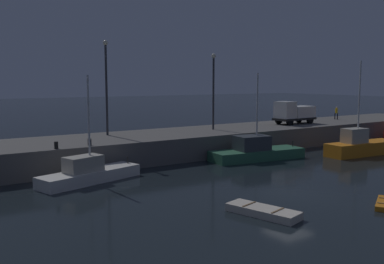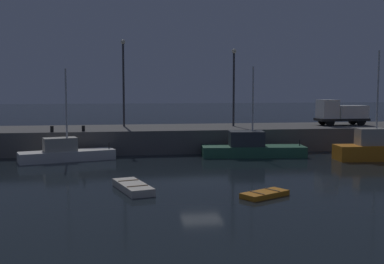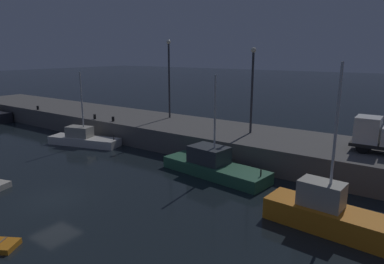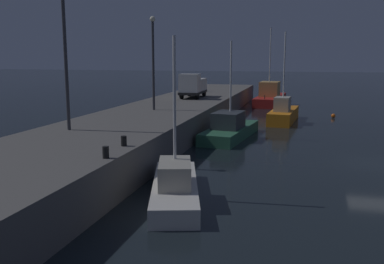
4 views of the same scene
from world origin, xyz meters
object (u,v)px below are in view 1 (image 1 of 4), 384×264
at_px(fishing_boat_blue, 256,151).
at_px(fishing_trawler_green, 361,146).
at_px(fishing_boat_orange, 89,173).
at_px(utility_truck, 294,113).
at_px(lamp_post_east, 213,85).
at_px(bollard_west, 90,142).
at_px(dockworker, 336,112).
at_px(rowboat_white_mid, 263,211).
at_px(lamp_post_west, 106,80).
at_px(bollard_central, 56,145).

xyz_separation_m(fishing_boat_blue, fishing_trawler_green, (9.77, -3.63, 0.09)).
bearing_deg(fishing_boat_blue, fishing_boat_orange, -179.49).
height_order(fishing_boat_blue, utility_truck, fishing_boat_blue).
relative_size(fishing_boat_orange, lamp_post_east, 1.02).
distance_m(fishing_boat_blue, bollard_west, 14.32).
bearing_deg(bollard_west, dockworker, 6.90).
distance_m(lamp_post_east, bollard_west, 14.96).
relative_size(fishing_trawler_green, dockworker, 5.40).
relative_size(rowboat_white_mid, lamp_post_west, 0.49).
height_order(lamp_post_west, dockworker, lamp_post_west).
distance_m(fishing_trawler_green, rowboat_white_mid, 21.77).
xyz_separation_m(fishing_boat_blue, lamp_post_west, (-10.45, 7.84, 6.13)).
distance_m(fishing_trawler_green, dockworker, 14.45).
height_order(fishing_boat_orange, fishing_trawler_green, fishing_trawler_green).
bearing_deg(lamp_post_east, rowboat_white_mid, -119.36).
bearing_deg(fishing_boat_orange, dockworker, 11.42).
xyz_separation_m(lamp_post_west, dockworker, (29.92, -0.98, -3.90)).
bearing_deg(bollard_west, lamp_post_east, 13.91).
height_order(fishing_trawler_green, lamp_post_west, lamp_post_west).
height_order(utility_truck, bollard_west, utility_truck).
xyz_separation_m(fishing_boat_orange, dockworker, (34.63, 7.00, 2.32)).
bearing_deg(rowboat_white_mid, lamp_post_west, 90.44).
xyz_separation_m(fishing_trawler_green, dockworker, (9.70, 10.49, 2.13)).
height_order(fishing_trawler_green, bollard_west, fishing_trawler_green).
bearing_deg(fishing_boat_blue, utility_truck, 28.25).
distance_m(rowboat_white_mid, bollard_central, 15.99).
bearing_deg(utility_truck, fishing_boat_orange, -167.12).
relative_size(fishing_boat_orange, utility_truck, 1.48).
bearing_deg(bollard_west, utility_truck, 6.87).
height_order(fishing_boat_blue, fishing_trawler_green, fishing_trawler_green).
distance_m(rowboat_white_mid, lamp_post_east, 21.93).
distance_m(fishing_trawler_green, lamp_post_west, 24.02).
height_order(rowboat_white_mid, dockworker, dockworker).
bearing_deg(rowboat_white_mid, bollard_central, 113.05).
distance_m(lamp_post_west, bollard_west, 7.64).
bearing_deg(dockworker, fishing_boat_orange, -168.58).
bearing_deg(fishing_boat_orange, lamp_post_east, 22.90).
distance_m(fishing_boat_blue, rowboat_white_mid, 15.87).
xyz_separation_m(rowboat_white_mid, dockworker, (29.77, 18.92, 2.77)).
xyz_separation_m(rowboat_white_mid, utility_truck, (21.09, 17.85, 3.13)).
xyz_separation_m(fishing_trawler_green, bollard_central, (-26.27, 6.16, 1.48)).
distance_m(lamp_post_east, dockworker, 19.77).
bearing_deg(lamp_post_west, fishing_boat_orange, -120.54).
relative_size(fishing_trawler_green, utility_truck, 1.68).
relative_size(lamp_post_west, lamp_post_east, 1.12).
bearing_deg(utility_truck, fishing_trawler_green, -96.21).
relative_size(fishing_boat_blue, fishing_boat_orange, 1.16).
bearing_deg(fishing_trawler_green, lamp_post_west, 150.43).
xyz_separation_m(fishing_boat_orange, utility_truck, (25.95, 5.93, 2.68)).
bearing_deg(bollard_central, utility_truck, 6.82).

